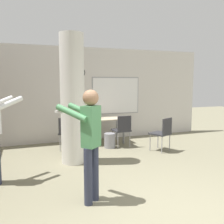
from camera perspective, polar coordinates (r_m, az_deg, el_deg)
The scene contains 9 objects.
wall_back at distance 7.62m, azimuth -6.66°, elevation 4.02°, with size 8.00×0.15×2.80m.
support_pillar at distance 5.47m, azimuth -9.02°, elevation 2.87°, with size 0.52×0.52×2.80m.
folding_table at distance 7.21m, azimuth -3.32°, elevation -1.97°, with size 1.51×0.65×0.72m.
bottle_on_table at distance 7.22m, azimuth -2.94°, elevation -0.71°, with size 0.07×0.07×0.26m.
waste_bin at distance 6.80m, azimuth -0.52°, elevation -6.53°, with size 0.30×0.30×0.39m.
chair_table_right at distance 6.84m, azimuth 2.35°, elevation -3.78°, with size 0.46×0.46×0.87m.
chair_table_left at distance 6.56m, azimuth -10.06°, elevation -4.34°, with size 0.59×0.59×0.87m.
chair_mid_room at distance 6.53m, azimuth 11.47°, elevation -4.42°, with size 0.59×0.59×0.87m.
person_playing_front at distance 3.63m, azimuth -5.17°, elevation -5.74°, with size 0.62×0.65×1.67m.
Camera 1 is at (-1.77, -2.34, 1.78)m, focal length 40.00 mm.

